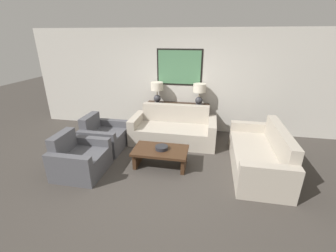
# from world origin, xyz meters

# --- Properties ---
(ground_plane) EXTENTS (20.00, 20.00, 0.00)m
(ground_plane) POSITION_xyz_m (0.00, 0.00, 0.00)
(ground_plane) COLOR #3D3833
(back_wall) EXTENTS (8.17, 0.12, 2.65)m
(back_wall) POSITION_xyz_m (0.00, 2.45, 1.33)
(back_wall) COLOR beige
(back_wall) RESTS_ON ground_plane
(console_table) EXTENTS (1.66, 0.37, 0.79)m
(console_table) POSITION_xyz_m (0.00, 2.19, 0.39)
(console_table) COLOR #332319
(console_table) RESTS_ON ground_plane
(table_lamp_left) EXTENTS (0.32, 0.32, 0.55)m
(table_lamp_left) POSITION_xyz_m (-0.55, 2.19, 1.14)
(table_lamp_left) COLOR #333338
(table_lamp_left) RESTS_ON console_table
(table_lamp_right) EXTENTS (0.32, 0.32, 0.55)m
(table_lamp_right) POSITION_xyz_m (0.55, 2.19, 1.14)
(table_lamp_right) COLOR #333338
(table_lamp_right) RESTS_ON console_table
(couch_by_back_wall) EXTENTS (2.04, 0.91, 0.86)m
(couch_by_back_wall) POSITION_xyz_m (0.00, 1.54, 0.29)
(couch_by_back_wall) COLOR #ADA393
(couch_by_back_wall) RESTS_ON ground_plane
(couch_by_side) EXTENTS (0.91, 2.04, 0.86)m
(couch_by_side) POSITION_xyz_m (1.86, 0.62, 0.29)
(couch_by_side) COLOR #ADA393
(couch_by_side) RESTS_ON ground_plane
(coffee_table) EXTENTS (1.08, 0.63, 0.37)m
(coffee_table) POSITION_xyz_m (-0.06, 0.36, 0.27)
(coffee_table) COLOR #3D2616
(coffee_table) RESTS_ON ground_plane
(decorative_bowl) EXTENTS (0.25, 0.25, 0.07)m
(decorative_bowl) POSITION_xyz_m (-0.04, 0.36, 0.41)
(decorative_bowl) COLOR #232328
(decorative_bowl) RESTS_ON coffee_table
(armchair_near_back_wall) EXTENTS (0.85, 0.91, 0.79)m
(armchair_near_back_wall) POSITION_xyz_m (-1.52, 0.87, 0.28)
(armchair_near_back_wall) COLOR #4C4C51
(armchair_near_back_wall) RESTS_ON ground_plane
(armchair_near_camera) EXTENTS (0.85, 0.91, 0.79)m
(armchair_near_camera) POSITION_xyz_m (-1.52, -0.15, 0.28)
(armchair_near_camera) COLOR #4C4C51
(armchair_near_camera) RESTS_ON ground_plane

